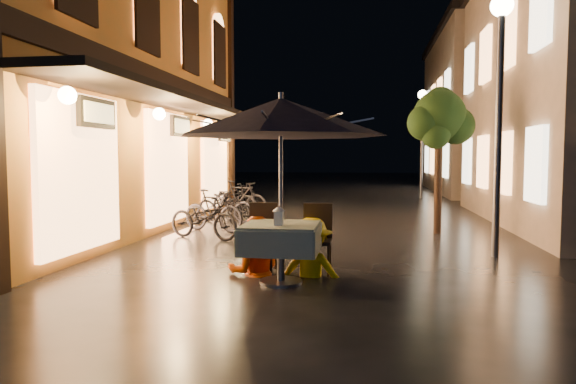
% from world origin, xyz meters
% --- Properties ---
extents(ground, '(90.00, 90.00, 0.00)m').
position_xyz_m(ground, '(0.00, 0.00, 0.00)').
color(ground, black).
rests_on(ground, ground).
extents(west_building, '(5.90, 11.40, 7.40)m').
position_xyz_m(west_building, '(-5.72, 4.00, 3.71)').
color(west_building, gold).
rests_on(west_building, ground).
extents(east_building_far, '(7.30, 10.30, 7.30)m').
position_xyz_m(east_building_far, '(7.49, 18.00, 3.66)').
color(east_building_far, tan).
rests_on(east_building_far, ground).
extents(street_tree, '(1.43, 1.20, 3.15)m').
position_xyz_m(street_tree, '(2.41, 4.51, 2.42)').
color(street_tree, black).
rests_on(street_tree, ground).
extents(streetlamp_near, '(0.36, 0.36, 4.23)m').
position_xyz_m(streetlamp_near, '(3.00, 2.00, 2.92)').
color(streetlamp_near, '#59595E').
rests_on(streetlamp_near, ground).
extents(streetlamp_far, '(0.36, 0.36, 4.23)m').
position_xyz_m(streetlamp_far, '(3.00, 14.00, 2.92)').
color(streetlamp_far, '#59595E').
rests_on(streetlamp_far, ground).
extents(cafe_table, '(0.99, 0.99, 0.78)m').
position_xyz_m(cafe_table, '(-0.19, -0.29, 0.59)').
color(cafe_table, '#59595E').
rests_on(cafe_table, ground).
extents(patio_umbrella, '(2.69, 2.69, 2.46)m').
position_xyz_m(patio_umbrella, '(-0.19, -0.29, 2.15)').
color(patio_umbrella, '#59595E').
rests_on(patio_umbrella, ground).
extents(cafe_chair_left, '(0.42, 0.42, 0.97)m').
position_xyz_m(cafe_chair_left, '(-0.59, 0.45, 0.54)').
color(cafe_chair_left, black).
rests_on(cafe_chair_left, ground).
extents(cafe_chair_right, '(0.42, 0.42, 0.97)m').
position_xyz_m(cafe_chair_right, '(0.21, 0.45, 0.54)').
color(cafe_chair_right, black).
rests_on(cafe_chair_right, ground).
extents(table_lantern, '(0.16, 0.16, 0.25)m').
position_xyz_m(table_lantern, '(-0.19, -0.44, 0.92)').
color(table_lantern, white).
rests_on(table_lantern, cafe_table).
extents(person_orange, '(0.89, 0.77, 1.58)m').
position_xyz_m(person_orange, '(-0.65, 0.22, 0.79)').
color(person_orange, '#D44502').
rests_on(person_orange, ground).
extents(person_yellow, '(1.06, 0.68, 1.56)m').
position_xyz_m(person_yellow, '(0.15, 0.23, 0.78)').
color(person_yellow, '#FED400').
rests_on(person_yellow, ground).
extents(bicycle_0, '(1.74, 1.12, 0.86)m').
position_xyz_m(bicycle_0, '(-2.31, 3.00, 0.43)').
color(bicycle_0, black).
rests_on(bicycle_0, ground).
extents(bicycle_1, '(1.60, 0.93, 0.93)m').
position_xyz_m(bicycle_1, '(-2.42, 4.00, 0.46)').
color(bicycle_1, black).
rests_on(bicycle_1, ground).
extents(bicycle_2, '(1.71, 0.96, 0.85)m').
position_xyz_m(bicycle_2, '(-2.60, 5.59, 0.42)').
color(bicycle_2, black).
rests_on(bicycle_2, ground).
extents(bicycle_3, '(1.71, 0.83, 0.99)m').
position_xyz_m(bicycle_3, '(-2.54, 6.80, 0.49)').
color(bicycle_3, black).
rests_on(bicycle_3, ground).
extents(bicycle_4, '(1.85, 1.24, 0.92)m').
position_xyz_m(bicycle_4, '(-2.85, 7.03, 0.46)').
color(bicycle_4, black).
rests_on(bicycle_4, ground).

